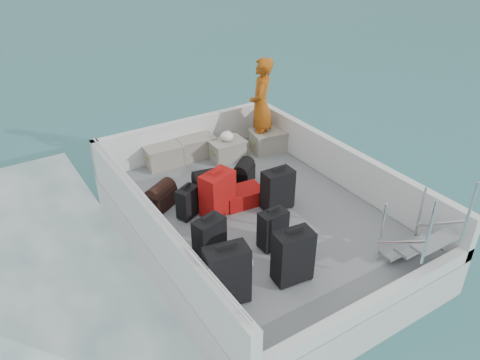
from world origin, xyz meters
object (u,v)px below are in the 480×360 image
at_px(suitcase_3, 293,257).
at_px(crate_1, 196,147).
at_px(suitcase_0, 227,276).
at_px(crate_3, 269,141).
at_px(crate_2, 227,151).
at_px(crate_0, 163,156).
at_px(suitcase_2, 188,203).
at_px(suitcase_4, 273,230).
at_px(passenger, 261,105).
at_px(suitcase_5, 218,194).
at_px(suitcase_8, 242,196).
at_px(suitcase_1, 210,239).
at_px(suitcase_7, 278,190).

relative_size(suitcase_3, crate_1, 1.14).
height_order(suitcase_0, crate_3, suitcase_0).
bearing_deg(crate_2, crate_0, 159.55).
bearing_deg(suitcase_2, suitcase_4, -89.50).
height_order(crate_1, crate_3, crate_1).
relative_size(suitcase_3, passenger, 0.41).
height_order(crate_1, passenger, passenger).
relative_size(suitcase_5, suitcase_8, 1.10).
bearing_deg(suitcase_2, suitcase_5, -48.99).
bearing_deg(suitcase_8, crate_3, -43.07).
distance_m(suitcase_1, suitcase_8, 1.44).
relative_size(suitcase_8, crate_1, 1.01).
relative_size(suitcase_0, suitcase_2, 1.58).
bearing_deg(suitcase_0, suitcase_1, 85.72).
xyz_separation_m(suitcase_5, crate_2, (1.06, 1.48, -0.18)).
relative_size(suitcase_8, passenger, 0.36).
bearing_deg(crate_0, suitcase_2, -102.07).
bearing_deg(crate_3, crate_1, 158.28).
xyz_separation_m(suitcase_2, suitcase_4, (0.65, -1.29, 0.04)).
distance_m(suitcase_8, crate_1, 1.86).
height_order(suitcase_0, suitcase_5, suitcase_0).
distance_m(suitcase_2, suitcase_8, 0.92).
xyz_separation_m(suitcase_7, crate_3, (1.07, 1.73, -0.14)).
bearing_deg(suitcase_5, crate_2, 36.06).
xyz_separation_m(suitcase_1, passenger, (2.47, 2.39, 0.59)).
xyz_separation_m(suitcase_5, crate_0, (-0.06, 1.89, -0.17)).
distance_m(suitcase_2, crate_3, 2.64).
distance_m(suitcase_1, crate_2, 2.89).
height_order(suitcase_0, crate_0, suitcase_0).
height_order(suitcase_1, suitcase_3, suitcase_3).
distance_m(suitcase_2, crate_2, 1.98).
bearing_deg(suitcase_8, passenger, -38.03).
distance_m(suitcase_0, suitcase_4, 1.22).
distance_m(suitcase_4, passenger, 3.15).
bearing_deg(suitcase_7, suitcase_3, -118.44).
bearing_deg(crate_0, suitcase_0, -102.39).
bearing_deg(suitcase_3, crate_2, 79.71).
bearing_deg(suitcase_1, crate_3, 28.52).
xyz_separation_m(suitcase_4, passenger, (1.61, 2.64, 0.62)).
height_order(suitcase_7, crate_2, suitcase_7).
bearing_deg(suitcase_7, crate_0, 113.61).
height_order(suitcase_2, suitcase_8, suitcase_2).
xyz_separation_m(crate_0, passenger, (1.90, -0.37, 0.72)).
xyz_separation_m(suitcase_2, suitcase_5, (0.42, -0.18, 0.11)).
xyz_separation_m(suitcase_4, suitcase_8, (0.25, 1.16, -0.16)).
bearing_deg(suitcase_4, crate_2, 70.68).
relative_size(suitcase_0, suitcase_1, 1.25).
distance_m(crate_1, crate_3, 1.42).
relative_size(suitcase_1, suitcase_5, 0.88).
bearing_deg(crate_3, suitcase_5, -144.73).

